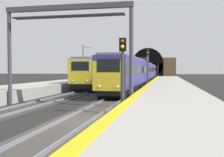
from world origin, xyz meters
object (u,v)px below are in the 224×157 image
at_px(train_main_approaching, 142,72).
at_px(railway_signal_far, 158,70).
at_px(train_adjacent_platform, 122,71).
at_px(overhead_signal_gantry, 67,29).
at_px(railway_signal_mid, 148,66).
at_px(catenary_mast_far, 83,63).
at_px(railway_signal_near, 123,70).

distance_m(train_main_approaching, railway_signal_far, 36.36).
relative_size(train_adjacent_platform, overhead_signal_gantry, 6.32).
height_order(railway_signal_mid, overhead_signal_gantry, overhead_signal_gantry).
distance_m(railway_signal_mid, railway_signal_far, 49.16).
bearing_deg(train_adjacent_platform, railway_signal_mid, 17.76).
bearing_deg(catenary_mast_far, railway_signal_far, -23.73).
bearing_deg(catenary_mast_far, railway_signal_mid, -139.31).
bearing_deg(railway_signal_mid, catenary_mast_far, -139.31).
distance_m(railway_signal_mid, catenary_mast_far, 21.95).
bearing_deg(train_adjacent_platform, train_main_approaching, 32.07).
xyz_separation_m(railway_signal_near, overhead_signal_gantry, (2.90, 4.37, 2.82)).
relative_size(train_main_approaching, catenary_mast_far, 7.31).
relative_size(train_adjacent_platform, railway_signal_far, 12.79).
xyz_separation_m(railway_signal_mid, overhead_signal_gantry, (-18.61, 4.37, 2.26)).
distance_m(train_adjacent_platform, overhead_signal_gantry, 39.44).
height_order(railway_signal_near, railway_signal_mid, railway_signal_mid).
distance_m(train_main_approaching, catenary_mast_far, 13.11).
height_order(train_main_approaching, railway_signal_far, train_main_approaching).
relative_size(train_main_approaching, railway_signal_mid, 10.51).
relative_size(railway_signal_near, catenary_mast_far, 0.56).
bearing_deg(catenary_mast_far, train_main_approaching, -106.92).
bearing_deg(overhead_signal_gantry, train_main_approaching, -4.55).
xyz_separation_m(railway_signal_near, catenary_mast_far, (38.13, 14.30, 1.40)).
bearing_deg(railway_signal_near, train_main_approaching, -176.89).
bearing_deg(overhead_signal_gantry, catenary_mast_far, 15.73).
bearing_deg(railway_signal_near, catenary_mast_far, -159.45).
height_order(train_adjacent_platform, railway_signal_near, railway_signal_near).
distance_m(railway_signal_near, railway_signal_mid, 21.51).
bearing_deg(railway_signal_far, catenary_mast_far, -23.73).
relative_size(railway_signal_near, overhead_signal_gantry, 0.47).
bearing_deg(train_main_approaching, railway_signal_near, 4.48).
bearing_deg(railway_signal_far, railway_signal_near, 0.00).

